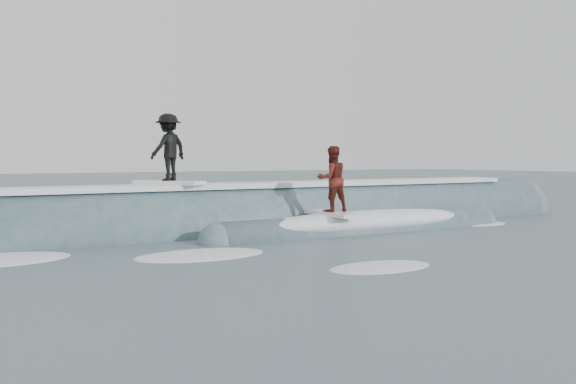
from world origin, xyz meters
TOP-DOWN VIEW (x-y plane):
  - ground at (0.00, 0.00)m, footprint 160.00×160.00m
  - breaking_wave at (0.18, 3.93)m, footprint 24.00×4.05m
  - surfer_black at (-3.06, 4.15)m, footprint 1.49×2.00m
  - surfer_red at (0.61, 1.95)m, footprint 0.93×2.04m
  - whitewater at (-1.35, -0.80)m, footprint 15.90×8.90m
  - far_swells at (-1.67, 17.65)m, footprint 40.41×8.65m

SIDE VIEW (x-z plane):
  - ground at x=0.00m, z-range 0.00..0.00m
  - whitewater at x=-1.35m, z-range -0.05..0.05m
  - far_swells at x=-1.67m, z-range -0.40..0.40m
  - breaking_wave at x=0.18m, z-range -1.23..1.30m
  - surfer_red at x=0.61m, z-range 0.47..2.30m
  - surfer_black at x=-3.06m, z-range 1.31..3.16m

